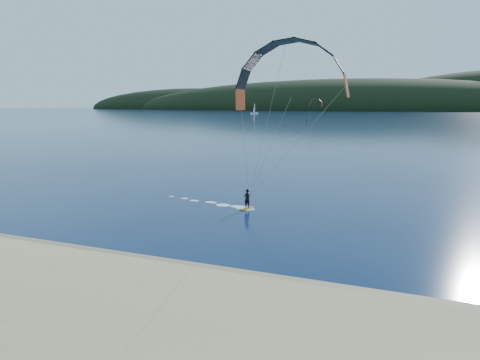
# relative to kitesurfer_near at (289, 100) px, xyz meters

# --- Properties ---
(ground) EXTENTS (1800.00, 1800.00, 0.00)m
(ground) POSITION_rel_kitesurfer_near_xyz_m (-6.62, -16.47, -10.73)
(ground) COLOR #08193D
(ground) RESTS_ON ground
(wet_sand) EXTENTS (220.00, 2.50, 0.10)m
(wet_sand) POSITION_rel_kitesurfer_near_xyz_m (-6.62, -11.97, -10.68)
(wet_sand) COLOR #866C4E
(wet_sand) RESTS_ON ground
(headland) EXTENTS (1200.00, 310.00, 140.00)m
(headland) POSITION_rel_kitesurfer_near_xyz_m (-5.99, 728.82, -10.73)
(headland) COLOR black
(headland) RESTS_ON ground
(kitesurfer_near) EXTENTS (20.51, 6.64, 13.91)m
(kitesurfer_near) POSITION_rel_kitesurfer_near_xyz_m (0.00, 0.00, 0.00)
(kitesurfer_near) COLOR orange
(kitesurfer_near) RESTS_ON ground
(kitesurfer_far) EXTENTS (10.01, 6.56, 12.37)m
(kitesurfer_far) POSITION_rel_kitesurfer_near_xyz_m (-25.66, 186.28, -0.79)
(kitesurfer_far) COLOR orange
(kitesurfer_far) RESTS_ON ground
(sailboat) EXTENTS (8.67, 5.51, 12.20)m
(sailboat) POSITION_rel_kitesurfer_near_xyz_m (-121.08, 377.38, -9.83)
(sailboat) COLOR white
(sailboat) RESTS_ON ground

